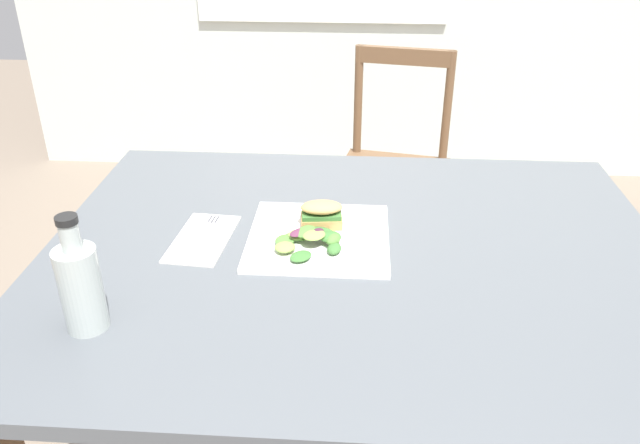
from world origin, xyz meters
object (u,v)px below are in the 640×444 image
(dining_table, at_px, (354,295))
(bottle_cold_brew, at_px, (82,291))
(plate_lunch, at_px, (319,237))
(fork_on_napkin, at_px, (205,233))
(chair_wooden_far, at_px, (394,169))
(sandwich_half_front, at_px, (322,213))

(dining_table, xyz_separation_m, bottle_cold_brew, (-0.45, -0.28, 0.19))
(plate_lunch, relative_size, fork_on_napkin, 1.59)
(chair_wooden_far, xyz_separation_m, plate_lunch, (-0.21, -1.05, 0.30))
(chair_wooden_far, xyz_separation_m, fork_on_napkin, (-0.45, -1.05, 0.30))
(plate_lunch, xyz_separation_m, sandwich_half_front, (0.00, 0.05, 0.03))
(sandwich_half_front, relative_size, fork_on_napkin, 0.51)
(fork_on_napkin, bearing_deg, bottle_cold_brew, -111.56)
(chair_wooden_far, bearing_deg, fork_on_napkin, -113.41)
(sandwich_half_front, relative_size, bottle_cold_brew, 0.45)
(dining_table, distance_m, plate_lunch, 0.15)
(plate_lunch, distance_m, bottle_cold_brew, 0.50)
(chair_wooden_far, height_order, fork_on_napkin, chair_wooden_far)
(fork_on_napkin, xyz_separation_m, bottle_cold_brew, (-0.13, -0.32, 0.07))
(sandwich_half_front, distance_m, fork_on_napkin, 0.25)
(dining_table, relative_size, plate_lunch, 4.38)
(plate_lunch, distance_m, fork_on_napkin, 0.24)
(fork_on_napkin, bearing_deg, dining_table, -7.52)
(dining_table, distance_m, fork_on_napkin, 0.35)
(sandwich_half_front, bearing_deg, chair_wooden_far, 78.35)
(dining_table, relative_size, sandwich_half_front, 13.51)
(sandwich_half_front, bearing_deg, bottle_cold_brew, -135.48)
(fork_on_napkin, height_order, bottle_cold_brew, bottle_cold_brew)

